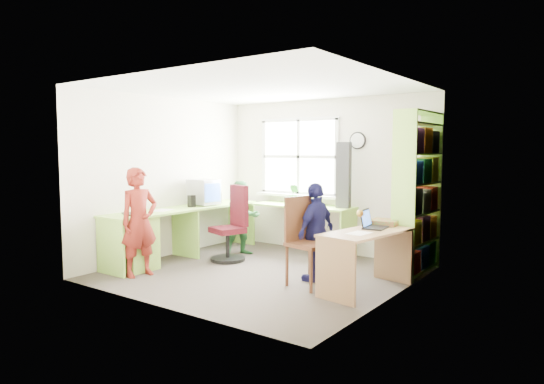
{
  "coord_description": "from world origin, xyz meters",
  "views": [
    {
      "loc": [
        3.77,
        -4.97,
        1.61
      ],
      "look_at": [
        0.0,
        0.25,
        1.05
      ],
      "focal_mm": 32.0,
      "sensor_mm": 36.0,
      "label": 1
    }
  ],
  "objects_px": {
    "l_desk": "(175,232)",
    "cd_tower": "(344,175)",
    "person_red": "(139,222)",
    "potted_plant": "(294,194)",
    "person_green": "(242,218)",
    "bookshelf": "(418,197)",
    "person_navy": "(316,232)",
    "laptop_left": "(135,211)",
    "wooden_chair": "(306,237)",
    "crt_monitor": "(204,192)",
    "swivel_chair": "(232,228)",
    "right_desk": "(366,248)",
    "laptop_right": "(372,224)"
  },
  "relations": [
    {
      "from": "right_desk",
      "to": "crt_monitor",
      "type": "relative_size",
      "value": 2.93
    },
    {
      "from": "laptop_left",
      "to": "person_green",
      "type": "height_order",
      "value": "person_green"
    },
    {
      "from": "wooden_chair",
      "to": "person_green",
      "type": "distance_m",
      "value": 1.87
    },
    {
      "from": "laptop_right",
      "to": "person_green",
      "type": "bearing_deg",
      "value": 72.98
    },
    {
      "from": "crt_monitor",
      "to": "cd_tower",
      "type": "bearing_deg",
      "value": 30.34
    },
    {
      "from": "l_desk",
      "to": "cd_tower",
      "type": "bearing_deg",
      "value": 45.37
    },
    {
      "from": "wooden_chair",
      "to": "person_red",
      "type": "bearing_deg",
      "value": -143.6
    },
    {
      "from": "l_desk",
      "to": "laptop_left",
      "type": "distance_m",
      "value": 0.66
    },
    {
      "from": "laptop_right",
      "to": "person_red",
      "type": "distance_m",
      "value": 2.91
    },
    {
      "from": "laptop_left",
      "to": "person_red",
      "type": "height_order",
      "value": "person_red"
    },
    {
      "from": "swivel_chair",
      "to": "wooden_chair",
      "type": "distance_m",
      "value": 1.64
    },
    {
      "from": "l_desk",
      "to": "person_red",
      "type": "bearing_deg",
      "value": -79.98
    },
    {
      "from": "right_desk",
      "to": "person_red",
      "type": "xyz_separation_m",
      "value": [
        -2.64,
        -1.08,
        0.19
      ]
    },
    {
      "from": "wooden_chair",
      "to": "potted_plant",
      "type": "distance_m",
      "value": 2.07
    },
    {
      "from": "laptop_left",
      "to": "potted_plant",
      "type": "bearing_deg",
      "value": 93.42
    },
    {
      "from": "l_desk",
      "to": "person_green",
      "type": "distance_m",
      "value": 1.09
    },
    {
      "from": "laptop_left",
      "to": "l_desk",
      "type": "bearing_deg",
      "value": 98.49
    },
    {
      "from": "laptop_left",
      "to": "potted_plant",
      "type": "distance_m",
      "value": 2.54
    },
    {
      "from": "right_desk",
      "to": "wooden_chair",
      "type": "bearing_deg",
      "value": -155.66
    },
    {
      "from": "bookshelf",
      "to": "person_navy",
      "type": "xyz_separation_m",
      "value": [
        -0.89,
        -1.06,
        -0.4
      ]
    },
    {
      "from": "wooden_chair",
      "to": "person_red",
      "type": "distance_m",
      "value": 2.14
    },
    {
      "from": "wooden_chair",
      "to": "laptop_right",
      "type": "relative_size",
      "value": 3.02
    },
    {
      "from": "cd_tower",
      "to": "bookshelf",
      "type": "bearing_deg",
      "value": -26.51
    },
    {
      "from": "bookshelf",
      "to": "crt_monitor",
      "type": "bearing_deg",
      "value": -167.75
    },
    {
      "from": "crt_monitor",
      "to": "person_green",
      "type": "relative_size",
      "value": 0.38
    },
    {
      "from": "bookshelf",
      "to": "wooden_chair",
      "type": "xyz_separation_m",
      "value": [
        -0.88,
        -1.32,
        -0.43
      ]
    },
    {
      "from": "wooden_chair",
      "to": "cd_tower",
      "type": "height_order",
      "value": "cd_tower"
    },
    {
      "from": "wooden_chair",
      "to": "potted_plant",
      "type": "bearing_deg",
      "value": 139.2
    },
    {
      "from": "bookshelf",
      "to": "swivel_chair",
      "type": "xyz_separation_m",
      "value": [
        -2.44,
        -0.83,
        -0.53
      ]
    },
    {
      "from": "cd_tower",
      "to": "person_navy",
      "type": "xyz_separation_m",
      "value": [
        0.33,
        -1.35,
        -0.63
      ]
    },
    {
      "from": "person_red",
      "to": "potted_plant",
      "type": "bearing_deg",
      "value": -6.45
    },
    {
      "from": "potted_plant",
      "to": "person_navy",
      "type": "height_order",
      "value": "person_navy"
    },
    {
      "from": "wooden_chair",
      "to": "crt_monitor",
      "type": "relative_size",
      "value": 2.44
    },
    {
      "from": "laptop_right",
      "to": "right_desk",
      "type": "bearing_deg",
      "value": -175.93
    },
    {
      "from": "l_desk",
      "to": "right_desk",
      "type": "xyz_separation_m",
      "value": [
        2.77,
        0.35,
        0.05
      ]
    },
    {
      "from": "cd_tower",
      "to": "person_green",
      "type": "bearing_deg",
      "value": -163.34
    },
    {
      "from": "right_desk",
      "to": "cd_tower",
      "type": "bearing_deg",
      "value": 134.92
    },
    {
      "from": "person_red",
      "to": "right_desk",
      "type": "bearing_deg",
      "value": -58.41
    },
    {
      "from": "right_desk",
      "to": "bookshelf",
      "type": "distance_m",
      "value": 1.24
    },
    {
      "from": "bookshelf",
      "to": "potted_plant",
      "type": "bearing_deg",
      "value": 171.62
    },
    {
      "from": "wooden_chair",
      "to": "person_green",
      "type": "height_order",
      "value": "person_green"
    },
    {
      "from": "person_red",
      "to": "person_green",
      "type": "bearing_deg",
      "value": 0.15
    },
    {
      "from": "laptop_right",
      "to": "person_navy",
      "type": "relative_size",
      "value": 0.29
    },
    {
      "from": "person_navy",
      "to": "cd_tower",
      "type": "bearing_deg",
      "value": -164.64
    },
    {
      "from": "swivel_chair",
      "to": "cd_tower",
      "type": "distance_m",
      "value": 1.83
    },
    {
      "from": "wooden_chair",
      "to": "person_navy",
      "type": "height_order",
      "value": "person_navy"
    },
    {
      "from": "right_desk",
      "to": "laptop_left",
      "type": "height_order",
      "value": "laptop_left"
    },
    {
      "from": "l_desk",
      "to": "wooden_chair",
      "type": "bearing_deg",
      "value": 4.27
    },
    {
      "from": "l_desk",
      "to": "person_red",
      "type": "height_order",
      "value": "person_red"
    },
    {
      "from": "right_desk",
      "to": "laptop_right",
      "type": "xyz_separation_m",
      "value": [
        -0.04,
        0.22,
        0.24
      ]
    }
  ]
}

